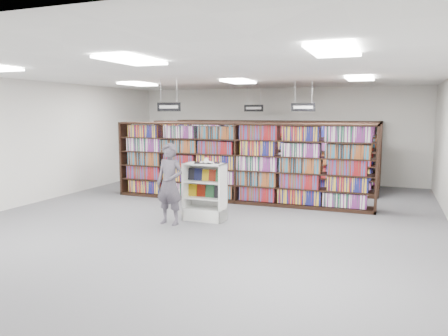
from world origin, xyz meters
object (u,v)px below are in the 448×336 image
(endcap_display, at_px, (205,200))
(open_book, at_px, (207,162))
(bookshelf_row_near, at_px, (238,163))
(shopper, at_px, (170,184))

(endcap_display, distance_m, open_book, 0.86)
(open_book, bearing_deg, bookshelf_row_near, 68.68)
(open_book, distance_m, shopper, 0.97)
(endcap_display, bearing_deg, open_book, 50.09)
(bookshelf_row_near, xyz_separation_m, shopper, (-0.61, -2.70, -0.18))
(bookshelf_row_near, height_order, endcap_display, bookshelf_row_near)
(bookshelf_row_near, distance_m, open_book, 2.08)
(endcap_display, relative_size, shopper, 0.73)
(bookshelf_row_near, bearing_deg, endcap_display, -91.35)
(open_book, relative_size, shopper, 0.37)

